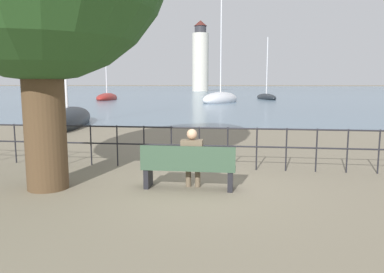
{
  "coord_description": "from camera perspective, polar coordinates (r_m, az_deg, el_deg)",
  "views": [
    {
      "loc": [
        1.05,
        -7.29,
        2.11
      ],
      "look_at": [
        0.0,
        0.5,
        0.99
      ],
      "focal_mm": 35.0,
      "sensor_mm": 36.0,
      "label": 1
    }
  ],
  "objects": [
    {
      "name": "ground_plane",
      "position": [
        7.66,
        -0.51,
        -7.9
      ],
      "size": [
        1000.0,
        1000.0,
        0.0
      ],
      "primitive_type": "plane",
      "color": "#7A705B"
    },
    {
      "name": "harbor_water",
      "position": [
        167.85,
        7.41,
        7.28
      ],
      "size": [
        600.0,
        300.0,
        0.01
      ],
      "color": "slate",
      "rests_on": "ground_plane"
    },
    {
      "name": "park_bench",
      "position": [
        7.49,
        -0.58,
        -4.83
      ],
      "size": [
        1.88,
        0.45,
        0.9
      ],
      "color": "#334C38",
      "rests_on": "ground_plane"
    },
    {
      "name": "seated_person_left",
      "position": [
        7.51,
        0.02,
        -2.96
      ],
      "size": [
        0.43,
        0.35,
        1.22
      ],
      "color": "brown",
      "rests_on": "ground_plane"
    },
    {
      "name": "promenade_railing",
      "position": [
        9.29,
        1.11,
        -0.68
      ],
      "size": [
        14.17,
        0.04,
        1.05
      ],
      "color": "black",
      "rests_on": "ground_plane"
    },
    {
      "name": "sailboat_0",
      "position": [
        42.24,
        4.36,
        5.7
      ],
      "size": [
        5.05,
        7.48,
        12.03
      ],
      "rotation": [
        0.0,
        0.0,
        -0.41
      ],
      "color": "silver",
      "rests_on": "ground_plane"
    },
    {
      "name": "sailboat_1",
      "position": [
        20.03,
        -18.42,
        2.46
      ],
      "size": [
        3.76,
        8.44,
        9.01
      ],
      "rotation": [
        0.0,
        0.0,
        0.24
      ],
      "color": "black",
      "rests_on": "ground_plane"
    },
    {
      "name": "sailboat_2",
      "position": [
        50.47,
        -12.83,
        5.83
      ],
      "size": [
        2.65,
        6.74,
        11.52
      ],
      "rotation": [
        0.0,
        0.0,
        0.08
      ],
      "color": "maroon",
      "rests_on": "ground_plane"
    },
    {
      "name": "sailboat_4",
      "position": [
        52.56,
        11.25,
        5.9
      ],
      "size": [
        3.3,
        7.1,
        8.62
      ],
      "rotation": [
        0.0,
        0.0,
        0.23
      ],
      "color": "black",
      "rests_on": "ground_plane"
    },
    {
      "name": "harbor_lighthouse",
      "position": [
        106.14,
        1.28,
        11.78
      ],
      "size": [
        4.54,
        4.54,
        19.32
      ],
      "color": "beige",
      "rests_on": "ground_plane"
    }
  ]
}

